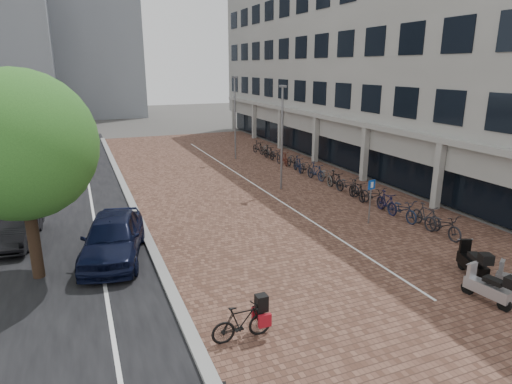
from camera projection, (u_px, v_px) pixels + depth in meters
The scene contains 17 objects.
ground at pixel (322, 273), 15.12m from camera, with size 140.00×140.00×0.00m, color #474442.
plaza_brick at pixel (249, 184), 26.52m from camera, with size 14.50×42.00×0.04m, color brown.
street_asphalt at pixel (50, 205), 22.52m from camera, with size 8.00×50.00×0.03m, color black.
curb at pixel (128, 195), 23.92m from camera, with size 0.35×42.00×0.14m, color gray.
lane_line at pixel (91, 200), 23.25m from camera, with size 0.12×44.00×0.00m, color white.
parking_line at pixel (252, 183), 26.59m from camera, with size 0.10×30.00×0.00m, color white.
office_building at pixel (369, 43), 31.74m from camera, with size 8.40×40.00×15.00m.
car_navy at pixel (113, 237), 16.04m from camera, with size 1.99×4.94×1.68m, color black.
car_dark at pixel (15, 227), 17.52m from camera, with size 1.42×4.07×1.34m, color black.
hero_bike at pixel (242, 322), 11.29m from camera, with size 1.66×0.48×1.17m.
scooter_front at pixel (488, 286), 13.05m from camera, with size 0.51×1.62×1.11m, color #BCBCC2, non-canonical shape.
scooter_mid at pixel (473, 262), 14.57m from camera, with size 0.54×1.72×1.19m, color black, non-canonical shape.
parking_sign at pixel (371, 195), 19.46m from camera, with size 0.42×0.14×2.04m.
lamp_near at pixel (282, 139), 24.55m from camera, with size 0.12×0.12×5.80m, color slate.
lamp_far at pixel (235, 119), 32.66m from camera, with size 0.12×0.12×6.09m, color gray.
street_tree at pixel (25, 149), 13.76m from camera, with size 4.71×4.71×6.86m.
bike_row at pixel (322, 174), 26.72m from camera, with size 1.08×21.44×1.05m.
Camera 1 is at (-7.31, -11.88, 6.86)m, focal length 30.80 mm.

